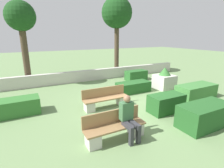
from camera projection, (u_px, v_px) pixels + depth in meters
ground_plane at (128, 105)px, 7.67m from camera, size 60.00×60.00×0.00m
perimeter_wall at (89, 75)px, 11.73m from camera, size 14.48×0.30×0.72m
bench_front at (115, 129)px, 5.08m from camera, size 1.86×0.49×0.83m
bench_left_side at (106, 100)px, 7.35m from camera, size 1.96×0.49×0.83m
person_seated_man at (129, 116)px, 5.01m from camera, size 0.38×0.64×1.31m
hedge_block_near_left at (166, 103)px, 6.92m from camera, size 1.41×0.74×0.71m
hedge_block_near_right at (9, 108)px, 6.55m from camera, size 2.13×0.79×0.63m
hedge_block_mid_left at (133, 87)px, 9.37m from camera, size 1.83×0.79×0.55m
hedge_block_mid_right at (196, 91)px, 8.51m from camera, size 2.04×0.90×0.65m
hedge_block_far_left at (136, 75)px, 11.82m from camera, size 1.43×0.73×0.66m
hedge_block_far_right at (205, 115)px, 5.81m from camera, size 1.87×0.88×0.77m
planter_corner_right at (164, 80)px, 9.91m from camera, size 1.00×1.00×1.24m
tree_leftmost at (21, 20)px, 9.64m from camera, size 1.65×1.65×4.81m
tree_center_left at (117, 14)px, 13.11m from camera, size 2.30×2.30×5.74m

